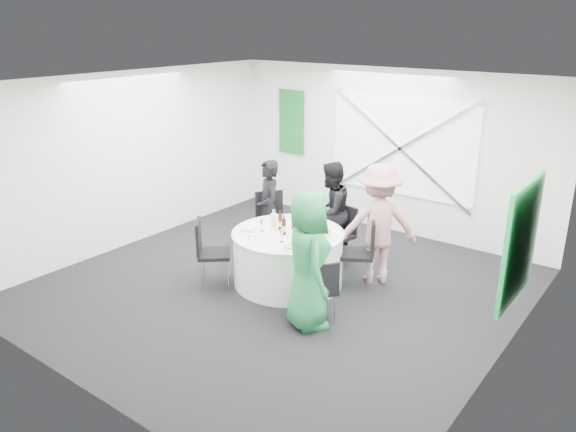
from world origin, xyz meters
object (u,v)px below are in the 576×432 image
Objects in this scene: banquet_table at (288,258)px; person_man_back_left at (268,209)px; green_water_bottle at (301,227)px; person_woman_green at (308,260)px; chair_back_right at (363,247)px; clear_water_bottle at (274,221)px; person_man_back at (330,211)px; chair_back_left at (271,219)px; chair_front_left at (208,248)px; person_woman_pink at (378,224)px; chair_back at (342,230)px; chair_front_right at (322,287)px.

banquet_table is 1.10m from person_man_back_left.
green_water_bottle is (1.03, -0.57, 0.11)m from person_man_back_left.
person_woman_green reaches higher than green_water_bottle.
banquet_table is 1.58× the size of chair_back_right.
clear_water_bottle reaches higher than chair_back_right.
person_man_back is 1.08m from green_water_bottle.
banquet_table is 1.53× the size of chair_back_left.
chair_front_left is at bearing -130.02° from clear_water_bottle.
chair_front_left is (-0.84, -0.73, 0.18)m from banquet_table.
chair_front_left is 1.34m from person_man_back_left.
person_woman_pink is 1.57m from person_woman_green.
person_man_back_left reaches higher than chair_back_right.
person_woman_pink is at bearing -90.67° from chair_front_left.
person_man_back_left reaches higher than chair_back.
person_woman_green is (0.89, -1.85, 0.08)m from person_man_back.
person_woman_pink is (1.79, 0.20, 0.09)m from person_man_back_left.
person_woman_pink reaches higher than person_man_back.
chair_back_left is 1.03× the size of chair_back_right.
chair_front_right is 2.22m from person_man_back_left.
clear_water_bottle is (-1.12, 0.76, 0.02)m from person_woman_green.
clear_water_bottle reaches higher than chair_front_right.
person_woman_green is at bearing -132.39° from chair_front_left.
green_water_bottle is at bearing 10.46° from person_man_back.
chair_back is 2.11m from chair_front_left.
chair_back is 0.88× the size of chair_back_right.
green_water_bottle is (-0.01, -1.09, 0.37)m from chair_back.
chair_back_right is 3.43× the size of clear_water_bottle.
chair_back_right reaches higher than chair_back.
person_woman_green is at bearing 25.50° from person_man_back.
chair_front_left is at bearing -143.88° from green_water_bottle.
chair_back_left is at bearing 131.46° from clear_water_bottle.
chair_back_left is at bearing 141.96° from banquet_table.
banquet_table is 0.91× the size of person_woman_pink.
person_man_back_left is at bearing 2.47° from person_woman_green.
person_man_back_left reaches higher than banquet_table.
chair_back_right is 0.64× the size of person_man_back_left.
green_water_bottle is at bearing -84.79° from chair_back_right.
chair_back_right is at bearing 26.07° from clear_water_bottle.
chair_back_right is at bearing 34.12° from person_woman_pink.
clear_water_bottle is (-1.12, -0.55, 0.29)m from chair_back_right.
person_woman_green reaches higher than person_man_back.
person_woman_green is at bearing -59.78° from chair_back.
person_man_back_left is (-1.03, -0.51, 0.27)m from chair_back.
banquet_table is 5.12× the size of green_water_bottle.
chair_front_left is 0.62× the size of person_man_back.
banquet_table is at bearing -90.00° from chair_back_left.
person_man_back_left is (0.01, 1.33, 0.21)m from chair_front_left.
person_woman_pink is at bearing -51.75° from person_woman_green.
person_woman_green reaches higher than person_man_back_left.
chair_front_right is (1.81, -1.27, -0.13)m from chair_back_left.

